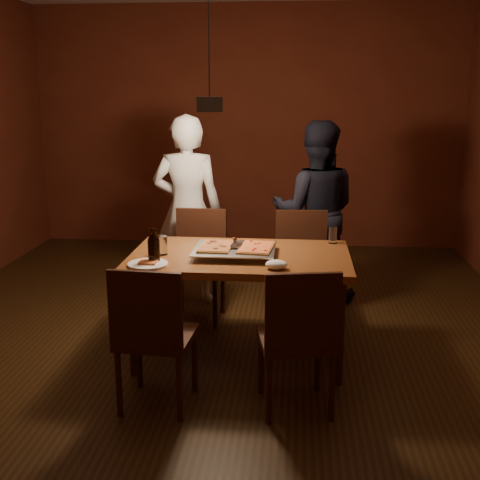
# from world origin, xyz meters

# --- Properties ---
(room_shell) EXTENTS (6.00, 6.00, 6.00)m
(room_shell) POSITION_xyz_m (0.00, 0.00, 1.40)
(room_shell) COLOR #34200E
(room_shell) RESTS_ON ground
(dining_table) EXTENTS (1.50, 0.90, 0.75)m
(dining_table) POSITION_xyz_m (0.23, -0.20, 0.68)
(dining_table) COLOR brown
(dining_table) RESTS_ON floor
(chair_far_left) EXTENTS (0.44, 0.44, 0.49)m
(chair_far_left) POSITION_xyz_m (-0.18, 0.54, 0.54)
(chair_far_left) COLOR #38190F
(chair_far_left) RESTS_ON floor
(chair_far_right) EXTENTS (0.44, 0.44, 0.49)m
(chair_far_right) POSITION_xyz_m (0.66, 0.55, 0.54)
(chair_far_right) COLOR #38190F
(chair_far_right) RESTS_ON floor
(chair_near_left) EXTENTS (0.45, 0.45, 0.49)m
(chair_near_left) POSITION_xyz_m (-0.20, -1.00, 0.54)
(chair_near_left) COLOR #38190F
(chair_near_left) RESTS_ON floor
(chair_near_right) EXTENTS (0.49, 0.49, 0.49)m
(chair_near_right) POSITION_xyz_m (0.64, -0.96, 0.54)
(chair_near_right) COLOR #38190F
(chair_near_right) RESTS_ON floor
(pizza_tray) EXTENTS (0.59, 0.50, 0.05)m
(pizza_tray) POSITION_xyz_m (0.19, -0.23, 0.77)
(pizza_tray) COLOR silver
(pizza_tray) RESTS_ON dining_table
(pizza_meat) EXTENTS (0.22, 0.34, 0.02)m
(pizza_meat) POSITION_xyz_m (0.06, -0.21, 0.81)
(pizza_meat) COLOR maroon
(pizza_meat) RESTS_ON pizza_tray
(pizza_cheese) EXTENTS (0.25, 0.36, 0.02)m
(pizza_cheese) POSITION_xyz_m (0.34, -0.22, 0.81)
(pizza_cheese) COLOR gold
(pizza_cheese) RESTS_ON pizza_tray
(spatula) EXTENTS (0.14, 0.25, 0.04)m
(spatula) POSITION_xyz_m (0.20, -0.20, 0.81)
(spatula) COLOR silver
(spatula) RESTS_ON pizza_tray
(beer_bottle_a) EXTENTS (0.06, 0.06, 0.24)m
(beer_bottle_a) POSITION_xyz_m (-0.31, -0.47, 0.87)
(beer_bottle_a) COLOR black
(beer_bottle_a) RESTS_ON dining_table
(beer_bottle_b) EXTENTS (0.06, 0.06, 0.23)m
(beer_bottle_b) POSITION_xyz_m (-0.30, -0.46, 0.87)
(beer_bottle_b) COLOR black
(beer_bottle_b) RESTS_ON dining_table
(water_glass_left) EXTENTS (0.08, 0.08, 0.13)m
(water_glass_left) POSITION_xyz_m (-0.31, -0.26, 0.81)
(water_glass_left) COLOR silver
(water_glass_left) RESTS_ON dining_table
(water_glass_right) EXTENTS (0.06, 0.06, 0.12)m
(water_glass_right) POSITION_xyz_m (0.88, 0.17, 0.81)
(water_glass_right) COLOR silver
(water_glass_right) RESTS_ON dining_table
(plate_slice) EXTENTS (0.26, 0.26, 0.03)m
(plate_slice) POSITION_xyz_m (-0.34, -0.53, 0.76)
(plate_slice) COLOR white
(plate_slice) RESTS_ON dining_table
(napkin) EXTENTS (0.14, 0.11, 0.06)m
(napkin) POSITION_xyz_m (0.49, -0.52, 0.78)
(napkin) COLOR white
(napkin) RESTS_ON dining_table
(diner_white) EXTENTS (0.61, 0.40, 1.65)m
(diner_white) POSITION_xyz_m (-0.34, 0.92, 0.82)
(diner_white) COLOR silver
(diner_white) RESTS_ON floor
(diner_dark) EXTENTS (0.79, 0.62, 1.59)m
(diner_dark) POSITION_xyz_m (0.77, 1.10, 0.80)
(diner_dark) COLOR black
(diner_dark) RESTS_ON floor
(pendant_lamp) EXTENTS (0.18, 0.18, 1.10)m
(pendant_lamp) POSITION_xyz_m (0.00, 0.00, 1.76)
(pendant_lamp) COLOR black
(pendant_lamp) RESTS_ON ceiling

